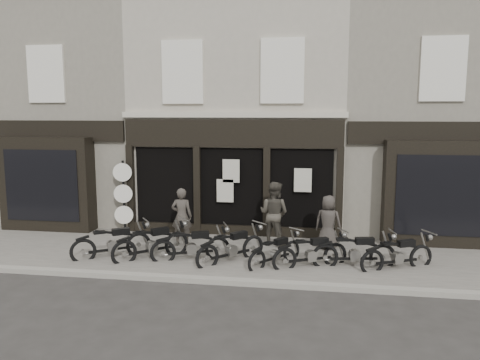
# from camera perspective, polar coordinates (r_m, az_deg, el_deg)

# --- Properties ---
(ground_plane) EXTENTS (90.00, 90.00, 0.00)m
(ground_plane) POSITION_cam_1_polar(r_m,az_deg,el_deg) (12.89, -3.23, -10.43)
(ground_plane) COLOR #2D2B28
(ground_plane) RESTS_ON ground
(pavement) EXTENTS (30.00, 4.20, 0.12)m
(pavement) POSITION_cam_1_polar(r_m,az_deg,el_deg) (13.71, -2.44, -9.01)
(pavement) COLOR #615B55
(pavement) RESTS_ON ground_plane
(kerb) EXTENTS (30.00, 0.25, 0.13)m
(kerb) POSITION_cam_1_polar(r_m,az_deg,el_deg) (11.71, -4.53, -12.06)
(kerb) COLOR gray
(kerb) RESTS_ON ground_plane
(central_building) EXTENTS (7.30, 6.22, 8.34)m
(central_building) POSITION_cam_1_polar(r_m,az_deg,el_deg) (18.07, 0.62, 8.12)
(central_building) COLOR #B1A898
(central_building) RESTS_ON ground
(neighbour_left) EXTENTS (5.60, 6.73, 8.34)m
(neighbour_left) POSITION_cam_1_polar(r_m,az_deg,el_deg) (19.93, -17.96, 7.62)
(neighbour_left) COLOR gray
(neighbour_left) RESTS_ON ground
(neighbour_right) EXTENTS (5.60, 6.73, 8.34)m
(neighbour_right) POSITION_cam_1_polar(r_m,az_deg,el_deg) (18.23, 20.94, 7.45)
(neighbour_right) COLOR gray
(neighbour_right) RESTS_ON ground
(motorcycle_0) EXTENTS (1.96, 1.52, 1.08)m
(motorcycle_0) POSITION_cam_1_polar(r_m,az_deg,el_deg) (13.72, -15.28, -7.68)
(motorcycle_0) COLOR black
(motorcycle_0) RESTS_ON ground
(motorcycle_1) EXTENTS (1.86, 1.75, 1.10)m
(motorcycle_1) POSITION_cam_1_polar(r_m,az_deg,el_deg) (13.39, -10.67, -7.88)
(motorcycle_1) COLOR black
(motorcycle_1) RESTS_ON ground
(motorcycle_2) EXTENTS (2.10, 1.10, 1.06)m
(motorcycle_2) POSITION_cam_1_polar(r_m,az_deg,el_deg) (13.06, -5.91, -8.27)
(motorcycle_2) COLOR black
(motorcycle_2) RESTS_ON ground
(motorcycle_3) EXTENTS (1.74, 1.77, 1.07)m
(motorcycle_3) POSITION_cam_1_polar(r_m,az_deg,el_deg) (12.83, -1.02, -8.50)
(motorcycle_3) COLOR black
(motorcycle_3) RESTS_ON ground
(motorcycle_4) EXTENTS (1.41, 1.64, 0.94)m
(motorcycle_4) POSITION_cam_1_polar(r_m,az_deg,el_deg) (12.67, 4.34, -9.00)
(motorcycle_4) COLOR black
(motorcycle_4) RESTS_ON ground
(motorcycle_5) EXTENTS (1.98, 1.21, 1.03)m
(motorcycle_5) POSITION_cam_1_polar(r_m,az_deg,el_deg) (12.58, 8.67, -9.03)
(motorcycle_5) COLOR black
(motorcycle_5) RESTS_ON ground
(motorcycle_6) EXTENTS (2.22, 0.69, 1.07)m
(motorcycle_6) POSITION_cam_1_polar(r_m,az_deg,el_deg) (12.80, 13.84, -8.80)
(motorcycle_6) COLOR black
(motorcycle_6) RESTS_ON ground
(motorcycle_7) EXTENTS (1.99, 1.20, 1.03)m
(motorcycle_7) POSITION_cam_1_polar(r_m,az_deg,el_deg) (12.93, 18.68, -8.91)
(motorcycle_7) COLOR black
(motorcycle_7) RESTS_ON ground
(man_left) EXTENTS (0.66, 0.46, 1.74)m
(man_left) POSITION_cam_1_polar(r_m,az_deg,el_deg) (14.37, -7.12, -4.40)
(man_left) COLOR #3F3A34
(man_left) RESTS_ON pavement
(man_centre) EXTENTS (1.15, 1.04, 1.94)m
(man_centre) POSITION_cam_1_polar(r_m,az_deg,el_deg) (14.22, 4.15, -4.08)
(man_centre) COLOR #423E35
(man_centre) RESTS_ON pavement
(man_right) EXTENTS (0.89, 0.70, 1.61)m
(man_right) POSITION_cam_1_polar(r_m,az_deg,el_deg) (14.05, 10.70, -5.07)
(man_right) COLOR #3B3631
(man_right) RESTS_ON pavement
(advert_sign_post) EXTENTS (0.61, 0.40, 2.54)m
(advert_sign_post) POSITION_cam_1_polar(r_m,az_deg,el_deg) (16.11, -13.99, -2.31)
(advert_sign_post) COLOR black
(advert_sign_post) RESTS_ON ground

